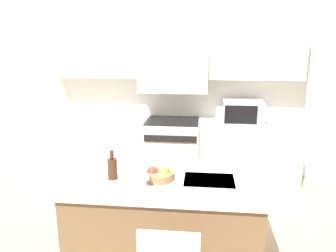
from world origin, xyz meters
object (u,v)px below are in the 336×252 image
at_px(microwave, 243,112).
at_px(wine_glass_near, 145,173).
at_px(fruit_bowl, 159,175).
at_px(wine_bottle, 112,168).
at_px(range_stove, 172,150).
at_px(wine_glass_far, 148,157).

relative_size(microwave, wine_glass_near, 2.90).
bearing_deg(fruit_bowl, wine_bottle, -174.15).
distance_m(microwave, wine_glass_near, 2.49).
bearing_deg(wine_bottle, microwave, 57.09).
bearing_deg(microwave, range_stove, -178.96).
distance_m(range_stove, wine_glass_near, 2.31).
distance_m(wine_bottle, wine_glass_near, 0.36).
relative_size(wine_glass_near, wine_glass_far, 1.00).
distance_m(wine_bottle, wine_glass_far, 0.36).
bearing_deg(microwave, wine_bottle, -122.91).
height_order(wine_bottle, fruit_bowl, wine_bottle).
height_order(microwave, wine_glass_far, microwave).
bearing_deg(range_stove, wine_glass_far, -91.54).
height_order(range_stove, wine_glass_near, wine_glass_near).
distance_m(wine_glass_near, fruit_bowl, 0.24).
distance_m(range_stove, wine_glass_far, 1.95).
relative_size(microwave, wine_glass_far, 2.90).
xyz_separation_m(wine_bottle, wine_glass_far, (0.28, 0.22, 0.03)).
bearing_deg(wine_glass_near, range_stove, 89.60).
xyz_separation_m(wine_glass_near, fruit_bowl, (0.09, 0.20, -0.09)).
relative_size(wine_bottle, wine_glass_near, 1.34).
xyz_separation_m(range_stove, wine_bottle, (-0.33, -2.08, 0.54)).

